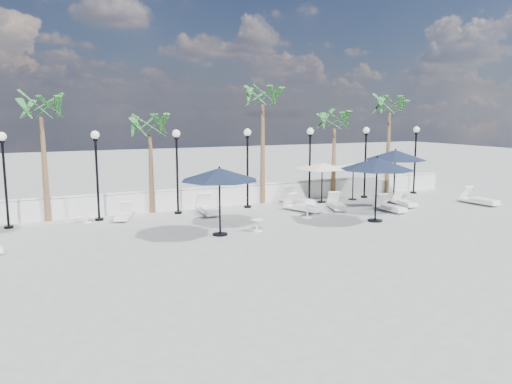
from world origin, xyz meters
name	(u,v)px	position (x,y,z in m)	size (l,w,h in m)	color
ground	(319,237)	(0.00, 0.00, 0.00)	(100.00, 100.00, 0.00)	gray
balustrade	(240,195)	(0.00, 7.50, 0.47)	(26.00, 0.30, 1.01)	silver
lamppost_0	(4,166)	(-10.50, 6.50, 2.49)	(0.36, 0.36, 3.84)	black
lamppost_1	(96,163)	(-7.00, 6.50, 2.49)	(0.36, 0.36, 3.84)	black
lamppost_2	(177,159)	(-3.50, 6.50, 2.49)	(0.36, 0.36, 3.84)	black
lamppost_3	(247,157)	(0.00, 6.50, 2.49)	(0.36, 0.36, 3.84)	black
lamppost_4	(310,154)	(3.50, 6.50, 2.49)	(0.36, 0.36, 3.84)	black
lamppost_5	(366,152)	(7.00, 6.50, 2.49)	(0.36, 0.36, 3.84)	black
lamppost_6	(416,150)	(10.50, 6.50, 2.49)	(0.36, 0.36, 3.84)	black
palm_0	(41,114)	(-9.00, 7.30, 4.53)	(2.60, 2.60, 5.50)	brown
palm_1	(150,131)	(-4.50, 7.30, 3.75)	(2.60, 2.60, 4.70)	brown
palm_2	(263,102)	(1.20, 7.30, 5.12)	(2.60, 2.60, 6.10)	brown
palm_3	(335,125)	(5.50, 7.30, 3.95)	(2.60, 2.60, 4.90)	brown
palm_4	(390,110)	(9.20, 7.30, 4.73)	(2.60, 2.60, 5.70)	brown
lounger_0	(123,215)	(-6.02, 6.22, 0.21)	(1.07, 1.79, 0.64)	white
lounger_2	(208,208)	(-2.30, 5.78, 0.27)	(0.85, 2.18, 0.80)	white
lounger_3	(303,206)	(1.93, 4.49, 0.25)	(1.32, 2.07, 0.74)	white
lounger_4	(337,205)	(3.66, 4.23, 0.23)	(1.21, 1.94, 0.70)	white
lounger_5	(297,199)	(2.60, 6.22, 0.26)	(1.07, 2.20, 0.79)	white
lounger_6	(390,207)	(5.64, 2.76, 0.23)	(0.63, 1.83, 0.68)	white
lounger_7	(479,199)	(10.94, 2.31, 0.26)	(0.86, 2.09, 0.76)	white
lounger_8	(404,202)	(7.22, 3.55, 0.21)	(0.85, 1.76, 0.63)	white
side_table_0	(87,217)	(-7.54, 6.20, 0.27)	(0.46, 0.46, 0.44)	white
side_table_1	(257,224)	(-1.71, 1.79, 0.28)	(0.49, 0.49, 0.47)	white
side_table_2	(307,211)	(1.39, 3.16, 0.33)	(0.55, 0.55, 0.54)	white
parasol_navy_left	(219,175)	(-3.24, 1.81, 2.30)	(2.96, 2.96, 2.61)	black
parasol_navy_mid	(377,164)	(3.63, 1.30, 2.45)	(3.11, 3.11, 2.79)	black
parasol_navy_right	(395,155)	(7.33, 4.50, 2.46)	(3.12, 3.12, 2.80)	black
parasol_cream_sq_a	(322,163)	(4.07, 6.20, 2.04)	(4.49, 4.49, 2.21)	black
parasol_cream_sq_b	(354,163)	(6.01, 6.20, 1.96)	(4.24, 4.24, 2.12)	black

